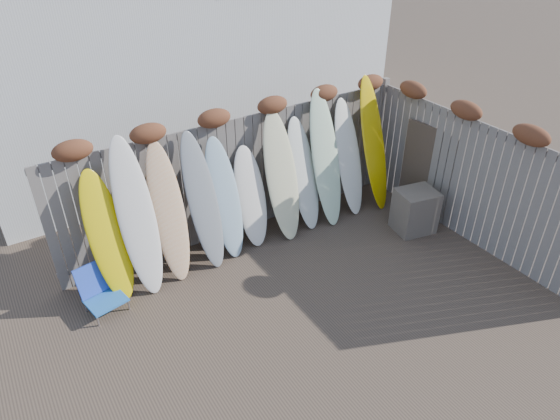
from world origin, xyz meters
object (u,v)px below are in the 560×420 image
wooden_crate (415,211)px  surfboard_0 (107,237)px  lattice_panel (429,171)px  beach_chair (100,290)px

wooden_crate → surfboard_0: (-4.71, 1.19, 0.56)m
surfboard_0 → lattice_panel: bearing=-13.7°
beach_chair → surfboard_0: bearing=39.8°
lattice_panel → wooden_crate: bearing=-159.7°
beach_chair → lattice_panel: 5.63m
beach_chair → lattice_panel: bearing=-6.4°
beach_chair → surfboard_0: surfboard_0 is taller
lattice_panel → beach_chair: bearing=164.5°
wooden_crate → lattice_panel: (0.57, 0.32, 0.44)m
wooden_crate → surfboard_0: 4.89m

